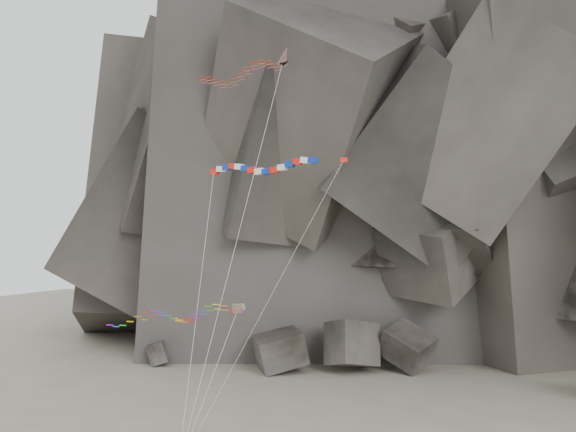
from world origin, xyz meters
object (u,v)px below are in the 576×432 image
at_px(delta_kite, 235,75).
at_px(pennant_kite, 307,228).
at_px(parafoil_kite, 168,315).
at_px(banner_kite, 260,168).

height_order(delta_kite, pennant_kite, delta_kite).
distance_m(parafoil_kite, pennant_kite, 13.16).
distance_m(delta_kite, parafoil_kite, 22.00).
xyz_separation_m(parafoil_kite, pennant_kite, (11.00, 2.02, 6.93)).
relative_size(banner_kite, parafoil_kite, 1.87).
bearing_deg(parafoil_kite, banner_kite, 49.28).
bearing_deg(pennant_kite, delta_kite, 126.25).
bearing_deg(pennant_kite, banner_kite, 137.65).
distance_m(delta_kite, banner_kite, 10.36).
bearing_deg(pennant_kite, parafoil_kite, 167.25).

